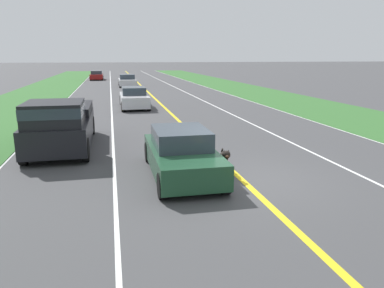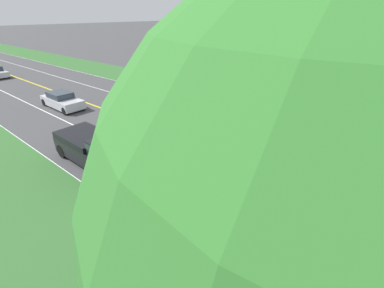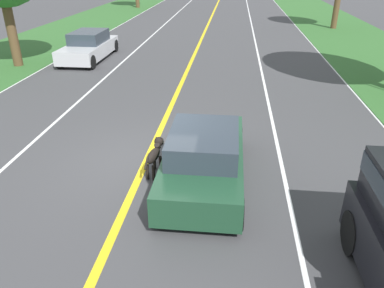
% 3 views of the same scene
% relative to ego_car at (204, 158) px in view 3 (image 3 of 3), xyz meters
% --- Properties ---
extents(ground_plane, '(400.00, 400.00, 0.00)m').
position_rel_ego_car_xyz_m(ground_plane, '(-1.57, 0.79, -0.63)').
color(ground_plane, '#424244').
extents(centre_divider_line, '(0.18, 160.00, 0.01)m').
position_rel_ego_car_xyz_m(centre_divider_line, '(-1.57, 0.79, -0.63)').
color(centre_divider_line, yellow).
rests_on(centre_divider_line, ground).
extents(lane_dash_same_dir, '(0.10, 160.00, 0.01)m').
position_rel_ego_car_xyz_m(lane_dash_same_dir, '(1.93, 0.79, -0.63)').
color(lane_dash_same_dir, white).
rests_on(lane_dash_same_dir, ground).
extents(lane_dash_oncoming, '(0.10, 160.00, 0.01)m').
position_rel_ego_car_xyz_m(lane_dash_oncoming, '(-5.07, 0.79, -0.63)').
color(lane_dash_oncoming, white).
rests_on(lane_dash_oncoming, ground).
extents(ego_car, '(1.80, 4.20, 1.35)m').
position_rel_ego_car_xyz_m(ego_car, '(0.00, 0.00, 0.00)').
color(ego_car, '#1E472D').
rests_on(ego_car, ground).
extents(dog, '(0.36, 1.21, 0.84)m').
position_rel_ego_car_xyz_m(dog, '(-1.21, 0.28, -0.11)').
color(dog, black).
rests_on(dog, ground).
extents(oncoming_car, '(1.82, 4.68, 1.41)m').
position_rel_ego_car_xyz_m(oncoming_car, '(-6.94, 11.44, 0.02)').
color(oncoming_car, silver).
rests_on(oncoming_car, ground).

